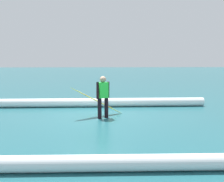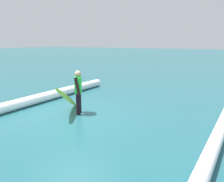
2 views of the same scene
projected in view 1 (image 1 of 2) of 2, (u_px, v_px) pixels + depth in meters
ground_plane at (95, 117)px, 9.12m from camera, size 142.60×142.60×0.00m
surfer at (103, 95)px, 8.93m from camera, size 0.46×0.43×1.48m
surfboard at (97, 101)px, 9.29m from camera, size 1.98×1.05×1.13m
wave_crest_foreground at (42, 103)px, 11.11m from camera, size 14.33×0.39×0.38m
wave_crest_midground at (200, 162)px, 4.71m from camera, size 17.36×0.65×0.31m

